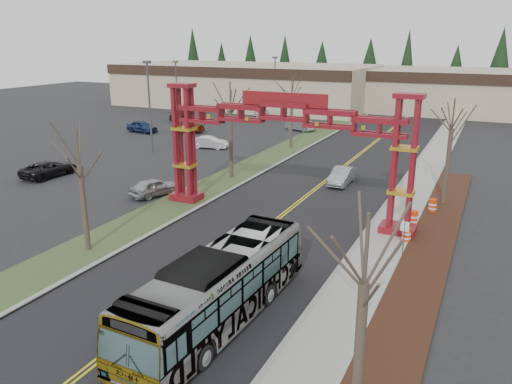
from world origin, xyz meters
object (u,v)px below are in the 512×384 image
Objects in this scene: bare_tree_median_near at (80,166)px; bare_tree_median_mid at (230,108)px; parked_car_near_a at (154,187)px; parked_car_mid_a at (188,127)px; parked_car_far_b at (261,113)px; street_sign at (404,232)px; transit_bus at (219,287)px; parked_car_near_c at (49,168)px; retail_building_west at (246,85)px; parked_car_far_a at (300,125)px; parked_car_near_b at (210,142)px; parked_car_far_c at (180,115)px; bare_tree_right_near at (364,284)px; retail_building_east at (480,92)px; bare_tree_median_far at (292,96)px; light_pole_near at (149,100)px; barrel_north at (433,206)px; silver_sedan at (342,176)px; parked_car_mid_b at (142,127)px; light_pole_mid at (177,88)px; barrel_south at (406,235)px; gateway_arch at (283,132)px; light_pole_far at (275,82)px; barrel_mid at (413,219)px; bare_tree_right_far at (452,129)px.

bare_tree_median_mid is (0.00, 17.82, 1.10)m from bare_tree_median_near.
parked_car_near_a is 0.95× the size of parked_car_mid_a.
street_sign is (29.97, -45.14, 0.89)m from parked_car_far_b.
parked_car_near_c is at bearing 153.17° from transit_bus.
retail_building_west is 10.03× the size of parked_car_far_a.
street_sign reaches higher than parked_car_near_b.
bare_tree_right_near reaches higher than parked_car_far_c.
parked_car_near_c is at bearing -118.40° from retail_building_east.
retail_building_west is 8.78× the size of parked_car_near_c.
street_sign is at bearing -56.13° from bare_tree_median_far.
light_pole_near reaches higher than parked_car_near_c.
retail_building_west is 75.45m from transit_bus.
parked_car_near_c is at bearing 172.64° from street_sign.
bare_tree_median_far is 24.64m from barrel_north.
silver_sedan is 33.60m from parked_car_mid_b.
light_pole_mid is at bearing 129.03° from bare_tree_right_near.
barrel_north reaches higher than barrel_south.
light_pole_near is (-12.96, 5.66, -0.57)m from bare_tree_median_mid.
retail_building_east is (40.00, 8.00, -0.25)m from retail_building_west.
light_pole_mid is at bearing 134.10° from gateway_arch.
barrel_mid is at bearing -55.98° from light_pole_far.
light_pole_near is (-20.96, 12.96, -0.33)m from gateway_arch.
retail_building_east is 63.32m from barrel_south.
barrel_mid is (32.77, -23.29, -0.10)m from parked_car_mid_a.
retail_building_west is 5.39× the size of bare_tree_median_mid.
bare_tree_median_mid is (-10.86, 21.23, 4.57)m from transit_bus.
retail_building_west is at bearing 108.84° from bare_tree_median_near.
bare_tree_right_far is at bearing -29.86° from light_pole_mid.
bare_tree_right_near is at bearing -64.41° from light_pole_far.
parked_car_near_c is at bearing -168.20° from bare_tree_right_far.
retail_building_west is 42.93× the size of barrel_mid.
parked_car_mid_b reaches higher than parked_car_near_a.
barrel_mid is at bearing 92.63° from street_sign.
transit_bus is 11.49× the size of barrel_north.
bare_tree_median_mid is 1.06× the size of bare_tree_median_far.
bare_tree_median_near is at bearing 156.91° from bare_tree_right_near.
light_pole_far is (-19.69, 43.83, -0.60)m from gateway_arch.
bare_tree_right_far is (18.00, 18.08, 0.60)m from bare_tree_median_near.
bare_tree_right_far is at bearing -38.14° from bare_tree_median_far.
parked_car_near_c reaches higher than silver_sedan.
parked_car_near_c is at bearing -113.77° from parked_car_far_b.
bare_tree_right_far reaches higher than barrel_mid.
barrel_mid is (24.90, -15.59, -0.15)m from parked_car_near_b.
retail_building_east is 7.88× the size of parked_car_far_b.
bare_tree_median_near is (3.00, -43.13, 4.37)m from parked_car_far_a.
light_pole_near is (-30.96, 5.40, -0.08)m from bare_tree_right_far.
parked_car_far_b is 53.94m from bare_tree_median_near.
light_pole_far reaches higher than silver_sedan.
parked_car_far_c is 2.42× the size of street_sign.
retail_building_east is 50.29m from parked_car_mid_a.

